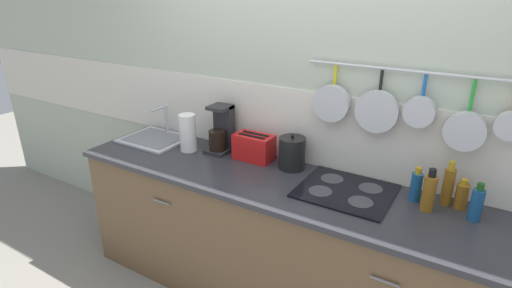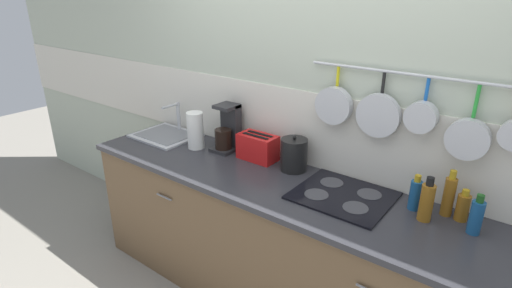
{
  "view_description": "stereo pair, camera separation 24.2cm",
  "coord_description": "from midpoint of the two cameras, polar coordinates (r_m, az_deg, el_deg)",
  "views": [
    {
      "loc": [
        0.98,
        -1.92,
        2.03
      ],
      "look_at": [
        -0.19,
        0.0,
        1.13
      ],
      "focal_mm": 28.0,
      "sensor_mm": 36.0,
      "label": 1
    },
    {
      "loc": [
        1.18,
        -1.78,
        2.03
      ],
      "look_at": [
        -0.19,
        0.0,
        1.13
      ],
      "focal_mm": 28.0,
      "sensor_mm": 36.0,
      "label": 2
    }
  ],
  "objects": [
    {
      "name": "bottle_cooking_wine",
      "position": [
        2.31,
        24.65,
        -6.63
      ],
      "size": [
        0.06,
        0.06,
        0.2
      ],
      "color": "navy",
      "rests_on": "countertop"
    },
    {
      "name": "bottle_sesame_oil",
      "position": [
        2.32,
        30.17,
        -7.84
      ],
      "size": [
        0.06,
        0.06,
        0.17
      ],
      "color": "#8C5919",
      "rests_on": "countertop"
    },
    {
      "name": "bottle_olive_oil",
      "position": [
        2.24,
        31.76,
        -8.89
      ],
      "size": [
        0.06,
        0.06,
        0.21
      ],
      "color": "navy",
      "rests_on": "countertop"
    },
    {
      "name": "coffee_maker",
      "position": [
        2.84,
        -1.63,
        1.83
      ],
      "size": [
        0.16,
        0.2,
        0.33
      ],
      "color": "#262628",
      "rests_on": "countertop"
    },
    {
      "name": "cabinet_base",
      "position": [
        2.67,
        6.08,
        -14.83
      ],
      "size": [
        2.85,
        0.63,
        0.88
      ],
      "color": "brown",
      "rests_on": "ground_plane"
    },
    {
      "name": "wall_back",
      "position": [
        2.58,
        11.2,
        4.44
      ],
      "size": [
        7.2,
        0.15,
        2.6
      ],
      "color": "#B2BCA8",
      "rests_on": "ground_plane"
    },
    {
      "name": "toaster",
      "position": [
        2.69,
        2.81,
        -0.5
      ],
      "size": [
        0.28,
        0.15,
        0.18
      ],
      "color": "red",
      "rests_on": "countertop"
    },
    {
      "name": "sink_basin",
      "position": [
        3.18,
        -10.58,
        1.41
      ],
      "size": [
        0.47,
        0.39,
        0.24
      ],
      "color": "#B7BABF",
      "rests_on": "countertop"
    },
    {
      "name": "bottle_vinegar",
      "position": [
        2.32,
        28.61,
        -6.57
      ],
      "size": [
        0.06,
        0.06,
        0.25
      ],
      "color": "#8C5919",
      "rests_on": "countertop"
    },
    {
      "name": "bottle_dish_soap",
      "position": [
        2.23,
        26.14,
        -7.46
      ],
      "size": [
        0.07,
        0.07,
        0.24
      ],
      "color": "#8C5919",
      "rests_on": "countertop"
    },
    {
      "name": "countertop",
      "position": [
        2.42,
        6.51,
        -6.07
      ],
      "size": [
        2.89,
        0.65,
        0.03
      ],
      "color": "#2D2D33",
      "rests_on": "cabinet_base"
    },
    {
      "name": "kettle",
      "position": [
        2.56,
        8.15,
        -1.56
      ],
      "size": [
        0.17,
        0.17,
        0.23
      ],
      "color": "black",
      "rests_on": "countertop"
    },
    {
      "name": "cooktop",
      "position": [
        2.34,
        15.25,
        -7.17
      ],
      "size": [
        0.52,
        0.46,
        0.01
      ],
      "color": "black",
      "rests_on": "countertop"
    },
    {
      "name": "paper_towel_roll",
      "position": [
        2.88,
        -6.3,
        1.9
      ],
      "size": [
        0.12,
        0.12,
        0.27
      ],
      "color": "white",
      "rests_on": "countertop"
    }
  ]
}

